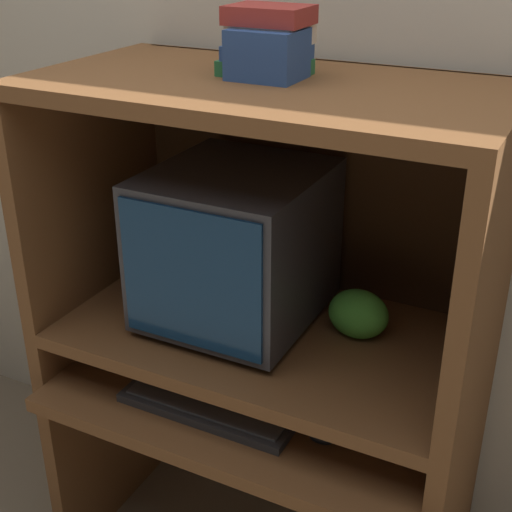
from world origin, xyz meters
name	(u,v)px	position (x,y,z in m)	size (l,w,h in m)	color
wall_back	(327,85)	(0.00, 0.63, 1.30)	(6.00, 0.06, 2.60)	beige
desk_base	(256,459)	(0.00, 0.23, 0.39)	(1.04, 0.64, 0.62)	brown
desk_monitor_shelf	(265,338)	(0.00, 0.29, 0.74)	(1.04, 0.57, 0.15)	brown
hutch_upper	(273,166)	(0.00, 0.32, 1.18)	(1.04, 0.57, 0.61)	brown
crt_monitor	(236,245)	(-0.09, 0.30, 0.97)	(0.39, 0.43, 0.39)	#333338
keyboard	(210,405)	(-0.06, 0.11, 0.64)	(0.43, 0.15, 0.03)	#2D2D30
mouse	(322,436)	(0.22, 0.12, 0.64)	(0.06, 0.04, 0.03)	black
snack_bag	(358,314)	(0.21, 0.35, 0.83)	(0.15, 0.11, 0.12)	green
book_stack	(268,41)	(-0.02, 0.34, 1.45)	(0.19, 0.14, 0.15)	#236638
storage_box	(267,54)	(-0.01, 0.30, 1.43)	(0.15, 0.13, 0.10)	navy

